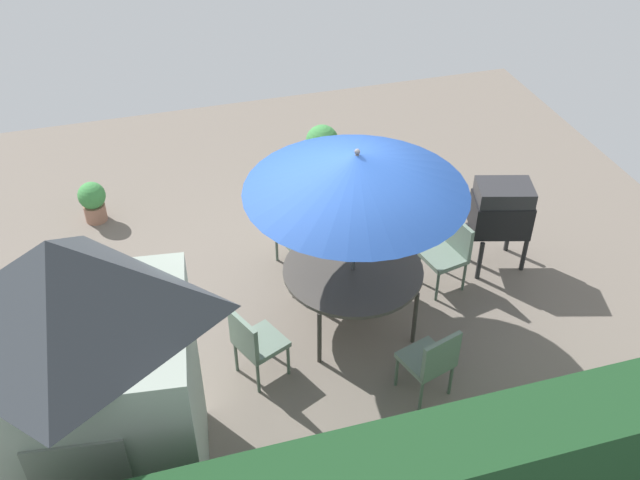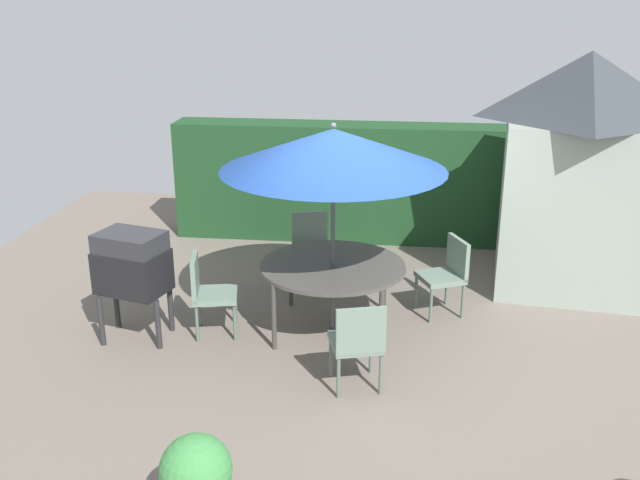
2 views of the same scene
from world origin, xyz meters
name	(u,v)px [view 2 (image 2 of 2)]	position (x,y,z in m)	size (l,w,h in m)	color
ground_plane	(368,347)	(0.00, 0.00, 0.00)	(11.00, 11.00, 0.00)	#6B6056
hedge_backdrop	(382,183)	(0.00, 3.50, 0.86)	(6.13, 0.63, 1.73)	#193D1E
garden_shed	(578,172)	(2.40, 1.97, 1.49)	(2.03, 1.82, 2.91)	gray
patio_table	(333,268)	(-0.42, 0.40, 0.72)	(1.58, 1.58, 0.76)	#47423D
patio_umbrella	(333,150)	(-0.42, 0.40, 2.03)	(2.36, 2.36, 2.30)	#4C4C51
bbq_grill	(132,265)	(-2.49, -0.07, 0.85)	(0.81, 0.67, 1.20)	black
chair_near_shed	(207,289)	(-1.75, 0.12, 0.52)	(0.55, 0.55, 0.90)	slate
chair_far_side	(358,340)	(-0.06, -0.86, 0.52)	(0.57, 0.57, 0.90)	slate
chair_toward_hedge	(447,271)	(0.85, 0.97, 0.52)	(0.61, 0.61, 0.90)	slate
chair_toward_house	(311,243)	(-0.83, 1.73, 0.52)	(0.58, 0.58, 0.90)	slate
potted_plant_by_grill	(196,480)	(-1.01, -2.86, 0.44)	(0.50, 0.50, 0.77)	#4C4C51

